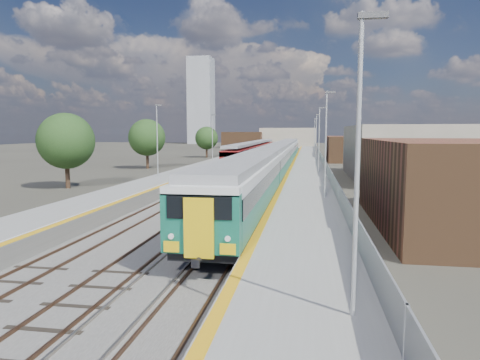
# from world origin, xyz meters

# --- Properties ---
(ground) EXTENTS (320.00, 320.00, 0.00)m
(ground) POSITION_xyz_m (0.00, 50.00, 0.00)
(ground) COLOR #47443A
(ground) RESTS_ON ground
(ballast_bed) EXTENTS (10.50, 155.00, 0.06)m
(ballast_bed) POSITION_xyz_m (-2.25, 52.50, 0.03)
(ballast_bed) COLOR #565451
(ballast_bed) RESTS_ON ground
(tracks) EXTENTS (8.96, 160.00, 0.17)m
(tracks) POSITION_xyz_m (-1.65, 54.18, 0.11)
(tracks) COLOR #4C3323
(tracks) RESTS_ON ground
(platform_right) EXTENTS (4.70, 155.00, 8.52)m
(platform_right) POSITION_xyz_m (5.28, 52.49, 0.54)
(platform_right) COLOR slate
(platform_right) RESTS_ON ground
(platform_left) EXTENTS (4.30, 155.00, 8.52)m
(platform_left) POSITION_xyz_m (-9.05, 52.49, 0.52)
(platform_left) COLOR slate
(platform_left) RESTS_ON ground
(buildings) EXTENTS (72.00, 185.50, 40.00)m
(buildings) POSITION_xyz_m (-18.12, 138.60, 10.70)
(buildings) COLOR brown
(buildings) RESTS_ON ground
(green_train) EXTENTS (3.08, 85.52, 3.39)m
(green_train) POSITION_xyz_m (1.50, 48.90, 2.39)
(green_train) COLOR black
(green_train) RESTS_ON ground
(red_train) EXTENTS (2.82, 57.30, 3.57)m
(red_train) POSITION_xyz_m (-5.50, 78.22, 2.11)
(red_train) COLOR black
(red_train) RESTS_ON ground
(tree_a) EXTENTS (5.58, 5.58, 7.56)m
(tree_a) POSITION_xyz_m (-18.52, 30.70, 4.76)
(tree_a) COLOR #382619
(tree_a) RESTS_ON ground
(tree_b) EXTENTS (5.62, 5.62, 7.61)m
(tree_b) POSITION_xyz_m (-19.11, 53.92, 4.79)
(tree_b) COLOR #382619
(tree_b) RESTS_ON ground
(tree_c) EXTENTS (5.03, 5.03, 6.82)m
(tree_c) POSITION_xyz_m (-16.80, 83.28, 4.29)
(tree_c) COLOR #382619
(tree_c) RESTS_ON ground
(tree_d) EXTENTS (4.57, 4.57, 6.19)m
(tree_d) POSITION_xyz_m (23.84, 66.91, 3.89)
(tree_d) COLOR #382619
(tree_d) RESTS_ON ground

